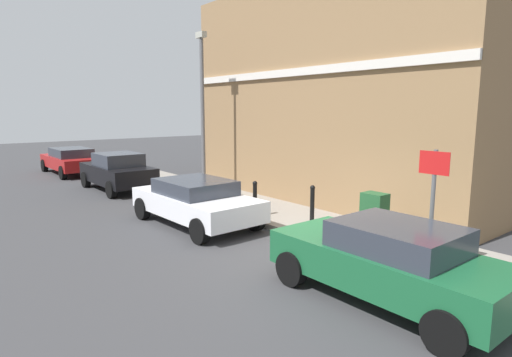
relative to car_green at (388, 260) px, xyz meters
name	(u,v)px	position (x,y,z in m)	size (l,w,h in m)	color
ground	(304,258)	(0.41, 2.34, -0.72)	(80.00, 80.00, 0.00)	#38383A
sidewalk	(223,198)	(2.43, 8.34, -0.65)	(2.36, 30.00, 0.15)	gray
corner_building	(372,97)	(7.53, 5.90, 2.94)	(7.95, 11.12, 7.33)	olive
car_green	(388,260)	(0.00, 0.00, 0.00)	(1.78, 3.99, 1.37)	#195933
car_white	(196,200)	(0.02, 6.18, -0.03)	(2.06, 4.21, 1.27)	silver
car_black	(118,171)	(0.28, 12.59, 0.04)	(1.85, 3.97, 1.50)	black
car_red	(71,160)	(0.09, 18.36, -0.02)	(1.93, 4.45, 1.31)	maroon
utility_cabinet	(374,219)	(2.18, 1.83, -0.04)	(0.46, 0.61, 1.15)	#1E4C28
bollard_near_cabinet	(312,203)	(2.28, 3.88, -0.02)	(0.14, 0.14, 1.04)	black
bollard_far_kerb	(255,198)	(1.51, 5.38, -0.02)	(0.14, 0.14, 1.04)	black
street_sign	(433,191)	(1.67, 0.19, 0.94)	(0.08, 0.60, 2.30)	#59595B
lamppost	(203,107)	(2.24, 9.29, 2.58)	(0.20, 0.44, 5.72)	#59595B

